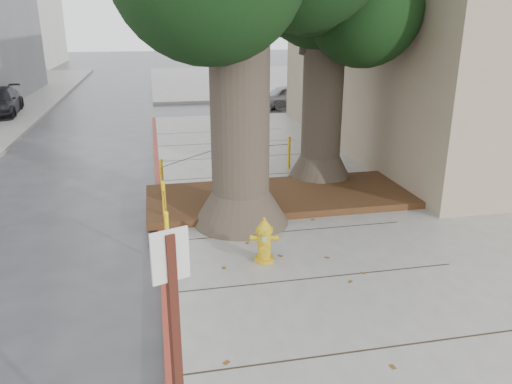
{
  "coord_description": "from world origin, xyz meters",
  "views": [
    {
      "loc": [
        -2.0,
        -7.12,
        4.27
      ],
      "look_at": [
        -0.14,
        1.87,
        1.1
      ],
      "focal_mm": 35.0,
      "sensor_mm": 36.0,
      "label": 1
    }
  ],
  "objects_px": {
    "car_silver": "(295,97)",
    "car_red": "(343,96)",
    "fire_hydrant": "(264,240)",
    "signpost": "(178,378)"
  },
  "relations": [
    {
      "from": "car_silver",
      "to": "signpost",
      "type": "bearing_deg",
      "value": 163.35
    },
    {
      "from": "fire_hydrant",
      "to": "car_silver",
      "type": "xyz_separation_m",
      "value": [
        5.34,
        16.72,
        0.04
      ]
    },
    {
      "from": "fire_hydrant",
      "to": "car_silver",
      "type": "height_order",
      "value": "car_silver"
    },
    {
      "from": "fire_hydrant",
      "to": "signpost",
      "type": "relative_size",
      "value": 0.3
    },
    {
      "from": "fire_hydrant",
      "to": "car_silver",
      "type": "distance_m",
      "value": 17.55
    },
    {
      "from": "car_red",
      "to": "signpost",
      "type": "bearing_deg",
      "value": 160.48
    },
    {
      "from": "signpost",
      "to": "car_red",
      "type": "xyz_separation_m",
      "value": [
        9.58,
        21.36,
        -1.13
      ]
    },
    {
      "from": "signpost",
      "to": "fire_hydrant",
      "type": "bearing_deg",
      "value": 49.68
    },
    {
      "from": "car_red",
      "to": "car_silver",
      "type": "bearing_deg",
      "value": 91.45
    },
    {
      "from": "car_silver",
      "to": "car_red",
      "type": "xyz_separation_m",
      "value": [
        2.5,
        -0.14,
        -0.0
      ]
    }
  ]
}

